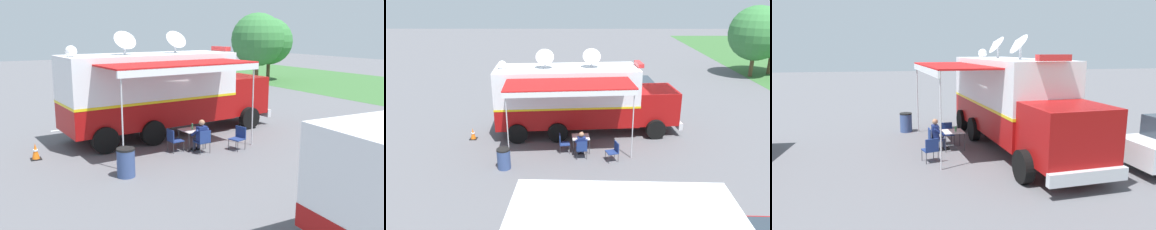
# 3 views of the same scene
# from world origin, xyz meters

# --- Properties ---
(ground_plane) EXTENTS (100.00, 100.00, 0.00)m
(ground_plane) POSITION_xyz_m (0.00, 0.00, 0.00)
(ground_plane) COLOR #5B5B60
(lot_stripe) EXTENTS (0.52, 4.79, 0.01)m
(lot_stripe) POSITION_xyz_m (-3.19, -1.20, 0.00)
(lot_stripe) COLOR silver
(lot_stripe) RESTS_ON ground
(command_truck) EXTENTS (5.48, 9.66, 4.53)m
(command_truck) POSITION_xyz_m (-0.03, 0.75, 1.95)
(command_truck) COLOR #9E0F0F
(command_truck) RESTS_ON ground
(folding_table) EXTENTS (0.86, 0.86, 0.73)m
(folding_table) POSITION_xyz_m (2.37, 0.71, 0.67)
(folding_table) COLOR silver
(folding_table) RESTS_ON ground
(water_bottle) EXTENTS (0.07, 0.07, 0.22)m
(water_bottle) POSITION_xyz_m (2.28, 0.78, 0.83)
(water_bottle) COLOR #3F9959
(water_bottle) RESTS_ON folding_table
(folding_chair_at_table) EXTENTS (0.52, 0.52, 0.87)m
(folding_chair_at_table) POSITION_xyz_m (3.17, 0.75, 0.51)
(folding_chair_at_table) COLOR navy
(folding_chair_at_table) RESTS_ON ground
(folding_chair_beside_table) EXTENTS (0.52, 0.52, 0.87)m
(folding_chair_beside_table) POSITION_xyz_m (2.49, -0.14, 0.51)
(folding_chair_beside_table) COLOR navy
(folding_chair_beside_table) RESTS_ON ground
(folding_chair_spare_by_truck) EXTENTS (0.60, 0.60, 0.87)m
(folding_chair_spare_by_truck) POSITION_xyz_m (3.37, 2.19, 0.51)
(folding_chair_spare_by_truck) COLOR navy
(folding_chair_spare_by_truck) RESTS_ON ground
(seated_responder) EXTENTS (0.68, 0.58, 1.25)m
(seated_responder) POSITION_xyz_m (2.98, 0.73, 0.65)
(seated_responder) COLOR navy
(seated_responder) RESTS_ON ground
(trash_bin) EXTENTS (0.57, 0.57, 0.91)m
(trash_bin) POSITION_xyz_m (4.13, -2.57, 0.46)
(trash_bin) COLOR #384C7F
(trash_bin) RESTS_ON ground
(traffic_cone) EXTENTS (0.36, 0.36, 0.58)m
(traffic_cone) POSITION_xyz_m (0.98, -4.77, 0.28)
(traffic_cone) COLOR black
(traffic_cone) RESTS_ON ground
(car_behind_truck) EXTENTS (4.28, 2.16, 1.76)m
(car_behind_truck) POSITION_xyz_m (-4.70, 4.46, 0.88)
(car_behind_truck) COLOR silver
(car_behind_truck) RESTS_ON ground
(tree_left_of_centre) EXTENTS (4.55, 4.55, 5.94)m
(tree_left_of_centre) POSITION_xyz_m (-12.79, 15.46, 3.66)
(tree_left_of_centre) COLOR brown
(tree_left_of_centre) RESTS_ON ground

